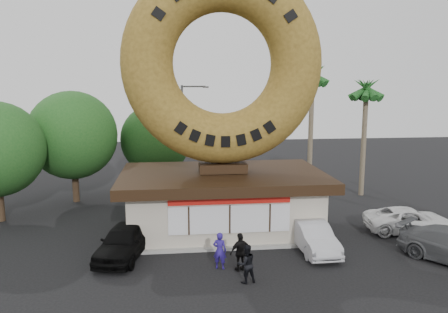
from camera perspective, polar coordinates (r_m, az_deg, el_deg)
ground at (r=19.44m, az=1.86°, el=-15.17°), size 90.00×90.00×0.00m
donut_shop at (r=24.44m, az=-0.16°, el=-5.55°), size 11.20×7.20×3.80m
giant_donut at (r=23.64m, az=-0.17°, el=12.03°), size 10.71×2.73×10.71m
tree_west at (r=31.43m, az=-19.15°, el=2.64°), size 6.00×6.00×7.65m
tree_mid at (r=32.76m, az=-8.89°, el=2.21°), size 5.20×5.20×6.63m
palm_near at (r=33.05m, az=11.47°, el=9.84°), size 2.60×2.60×9.75m
palm_far at (r=32.92m, az=18.09°, el=7.94°), size 2.60×2.60×8.75m
street_lamp at (r=33.67m, az=-5.19°, el=3.28°), size 2.11×0.20×8.00m
person_left at (r=19.69m, az=-0.56°, el=-12.19°), size 0.71×0.58×1.67m
person_center at (r=18.45m, az=2.93°, el=-13.80°), size 0.92×0.79×1.63m
person_right at (r=19.50m, az=2.17°, el=-12.35°), size 1.08×0.73×1.71m
car_black at (r=21.50m, az=-12.93°, el=-10.69°), size 2.82×4.87×1.56m
car_silver at (r=22.19m, az=11.53°, el=-10.18°), size 1.63×4.35×1.42m
car_white at (r=26.36m, az=23.12°, el=-7.67°), size 5.11×2.88×1.35m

